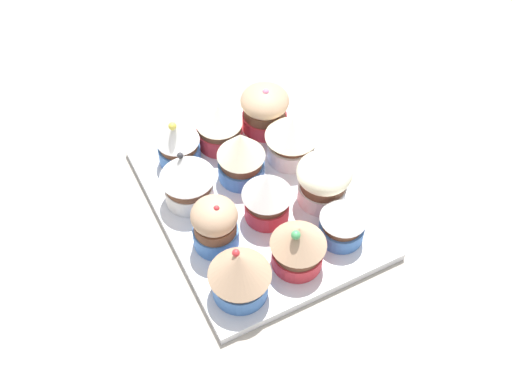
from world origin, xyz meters
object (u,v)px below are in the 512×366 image
object	(u,v)px
cupcake_6	(267,194)
cupcake_10	(323,180)
cupcake_7	(296,246)
cupcake_2	(215,224)
baking_tray	(256,201)
cupcake_4	(218,125)
cupcake_11	(343,220)
cupcake_0	(178,141)
cupcake_5	(242,155)
cupcake_1	(187,177)
cupcake_3	(240,273)
cupcake_8	(265,109)
cupcake_9	(292,137)

from	to	relation	value
cupcake_6	cupcake_10	xyz separation A→B (cm)	(0.74, 7.22, -0.54)
cupcake_7	cupcake_2	bearing A→B (deg)	-133.82
baking_tray	cupcake_4	xyz separation A→B (cm)	(-10.59, -0.14, 3.93)
cupcake_11	baking_tray	bearing A→B (deg)	-146.28
cupcake_0	cupcake_5	xyz separation A→B (cm)	(5.89, 6.18, 0.14)
cupcake_11	cupcake_6	bearing A→B (deg)	-136.33
cupcake_11	cupcake_1	bearing A→B (deg)	-133.93
cupcake_0	cupcake_1	size ratio (longest dim) A/B	0.94
baking_tray	cupcake_3	world-z (taller)	cupcake_3
cupcake_5	cupcake_1	bearing A→B (deg)	-86.64
cupcake_5	cupcake_8	world-z (taller)	cupcake_5
cupcake_6	cupcake_4	bearing A→B (deg)	-179.34
baking_tray	cupcake_10	world-z (taller)	cupcake_10
cupcake_4	cupcake_0	bearing A→B (deg)	-84.12
cupcake_0	cupcake_10	world-z (taller)	cupcake_0
baking_tray	cupcake_0	xyz separation A→B (cm)	(-9.99, -6.00, 4.34)
cupcake_0	cupcake_1	xyz separation A→B (cm)	(6.33, -1.34, 0.46)
cupcake_0	cupcake_1	bearing A→B (deg)	-11.92
cupcake_9	cupcake_8	bearing A→B (deg)	-175.17
baking_tray	cupcake_0	bearing A→B (deg)	-149.01
cupcake_0	cupcake_4	bearing A→B (deg)	95.88
baking_tray	cupcake_8	distance (cm)	13.05
cupcake_0	cupcake_8	distance (cm)	12.63
baking_tray	cupcake_3	bearing A→B (deg)	-34.47
cupcake_10	cupcake_4	bearing A→B (deg)	-152.59
cupcake_10	cupcake_11	distance (cm)	5.99
cupcake_8	cupcake_11	distance (cm)	20.06
cupcake_1	cupcake_9	size ratio (longest dim) A/B	1.17
cupcake_1	cupcake_3	size ratio (longest dim) A/B	1.09
cupcake_4	cupcake_11	distance (cm)	21.17
cupcake_5	cupcake_7	bearing A→B (deg)	-1.61
cupcake_4	cupcake_7	bearing A→B (deg)	-0.22
cupcake_9	cupcake_1	bearing A→B (deg)	-88.11
cupcake_1	cupcake_10	world-z (taller)	cupcake_1
cupcake_2	cupcake_6	world-z (taller)	cupcake_6
cupcake_8	cupcake_11	bearing A→B (deg)	-0.70
cupcake_4	cupcake_9	xyz separation A→B (cm)	(6.46, 7.30, 0.34)
baking_tray	cupcake_11	size ratio (longest dim) A/B	4.69
cupcake_6	cupcake_11	size ratio (longest dim) A/B	1.19
cupcake_0	cupcake_5	bearing A→B (deg)	46.38
cupcake_0	cupcake_6	size ratio (longest dim) A/B	1.00
cupcake_5	cupcake_6	bearing A→B (deg)	-1.38
cupcake_6	cupcake_7	bearing A→B (deg)	-1.82
cupcake_2	cupcake_11	xyz separation A→B (cm)	(5.80, 13.48, -0.34)
cupcake_4	cupcake_11	world-z (taller)	cupcake_4
cupcake_2	cupcake_9	xyz separation A→B (cm)	(-7.88, 14.26, 0.05)
cupcake_5	cupcake_10	size ratio (longest dim) A/B	1.14
baking_tray	cupcake_1	distance (cm)	9.50
cupcake_2	cupcake_5	distance (cm)	10.71
cupcake_4	cupcake_7	world-z (taller)	cupcake_7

